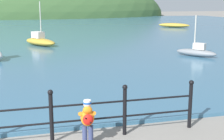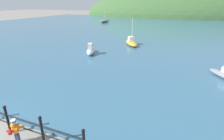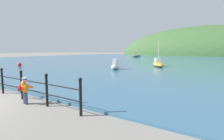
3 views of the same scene
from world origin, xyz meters
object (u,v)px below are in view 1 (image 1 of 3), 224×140
boat_red_dinghy (196,52)px  boat_white_sailboat (174,25)px  child_in_coat (88,118)px  boat_far_right (40,41)px

boat_red_dinghy → boat_white_sailboat: bearing=67.8°
boat_red_dinghy → boat_white_sailboat: 21.50m
child_in_coat → boat_white_sailboat: child_in_coat is taller
child_in_coat → boat_red_dinghy: (7.81, 9.24, -0.25)m
boat_far_right → boat_red_dinghy: bearing=-39.7°
boat_white_sailboat → boat_far_right: bearing=-141.7°
boat_far_right → boat_white_sailboat: (16.45, 12.99, -0.07)m
child_in_coat → boat_red_dinghy: size_ratio=0.44×
boat_red_dinghy → boat_far_right: bearing=140.3°
boat_far_right → boat_white_sailboat: boat_far_right is taller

